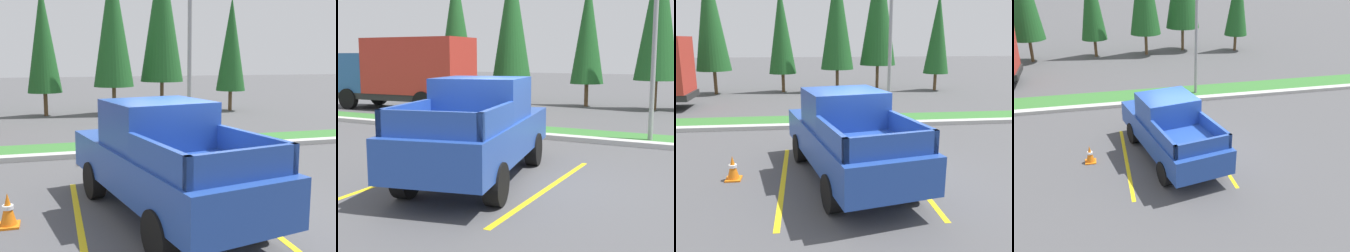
# 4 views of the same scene
# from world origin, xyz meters

# --- Properties ---
(ground_plane) EXTENTS (120.00, 120.00, 0.00)m
(ground_plane) POSITION_xyz_m (0.00, 0.00, 0.00)
(ground_plane) COLOR #4C4C4F
(parking_line_near) EXTENTS (0.12, 4.80, 0.01)m
(parking_line_near) POSITION_xyz_m (-2.26, -0.13, 0.00)
(parking_line_near) COLOR yellow
(parking_line_near) RESTS_ON ground
(parking_line_far) EXTENTS (0.12, 4.80, 0.01)m
(parking_line_far) POSITION_xyz_m (0.84, -0.13, 0.00)
(parking_line_far) COLOR yellow
(parking_line_far) RESTS_ON ground
(curb_strip) EXTENTS (56.00, 0.40, 0.15)m
(curb_strip) POSITION_xyz_m (0.00, 5.00, 0.07)
(curb_strip) COLOR #B2B2AD
(curb_strip) RESTS_ON ground
(grass_median) EXTENTS (56.00, 1.80, 0.06)m
(grass_median) POSITION_xyz_m (0.00, 6.10, 0.03)
(grass_median) COLOR #387533
(grass_median) RESTS_ON ground
(pickup_truck_main) EXTENTS (2.92, 5.50, 2.10)m
(pickup_truck_main) POSITION_xyz_m (-0.72, -0.08, 1.04)
(pickup_truck_main) COLOR black
(pickup_truck_main) RESTS_ON ground
(street_light) EXTENTS (0.24, 1.49, 6.99)m
(street_light) POSITION_xyz_m (1.72, 5.75, 4.05)
(street_light) COLOR gray
(street_light) RESTS_ON ground
(traffic_cone) EXTENTS (0.36, 0.36, 0.60)m
(traffic_cone) POSITION_xyz_m (-3.44, 0.04, 0.29)
(traffic_cone) COLOR orange
(traffic_cone) RESTS_ON ground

